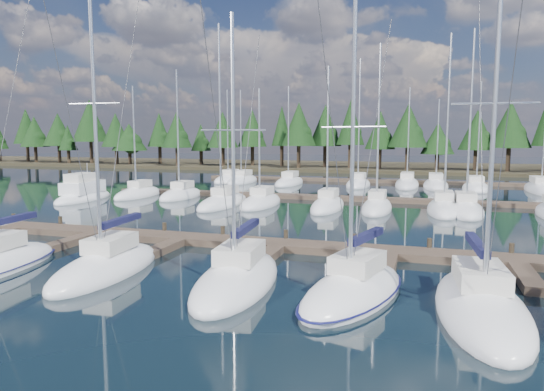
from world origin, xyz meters
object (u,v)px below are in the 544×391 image
(front_sailboat_3, at_px, (238,279))
(front_sailboat_4, at_px, (354,291))
(main_dock, at_px, (278,248))
(front_sailboat_5, at_px, (481,307))
(front_sailboat_2, at_px, (107,267))
(motor_yacht_left, at_px, (83,195))

(front_sailboat_3, distance_m, front_sailboat_4, 4.93)
(main_dock, height_order, front_sailboat_4, front_sailboat_4)
(front_sailboat_5, bearing_deg, front_sailboat_4, 173.35)
(front_sailboat_2, distance_m, front_sailboat_5, 16.03)
(front_sailboat_2, height_order, motor_yacht_left, front_sailboat_2)
(motor_yacht_left, bearing_deg, front_sailboat_4, -35.90)
(front_sailboat_5, xyz_separation_m, motor_yacht_left, (-34.55, 22.22, 0.21))
(main_dock, xyz_separation_m, front_sailboat_4, (5.08, -6.54, 0.07))
(front_sailboat_2, relative_size, front_sailboat_4, 1.16)
(front_sailboat_4, bearing_deg, motor_yacht_left, 144.10)
(main_dock, xyz_separation_m, front_sailboat_3, (0.14, -6.47, 0.07))
(front_sailboat_5, height_order, motor_yacht_left, front_sailboat_5)
(main_dock, relative_size, front_sailboat_3, 3.69)
(main_dock, relative_size, front_sailboat_4, 3.63)
(front_sailboat_4, distance_m, motor_yacht_left, 36.99)
(main_dock, height_order, motor_yacht_left, motor_yacht_left)
(front_sailboat_3, distance_m, front_sailboat_5, 9.54)
(front_sailboat_3, bearing_deg, main_dock, 91.27)
(front_sailboat_5, bearing_deg, main_dock, 143.79)
(main_dock, height_order, front_sailboat_2, front_sailboat_2)
(main_dock, xyz_separation_m, motor_yacht_left, (-24.89, 15.15, 0.29))
(front_sailboat_2, bearing_deg, motor_yacht_left, 130.56)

